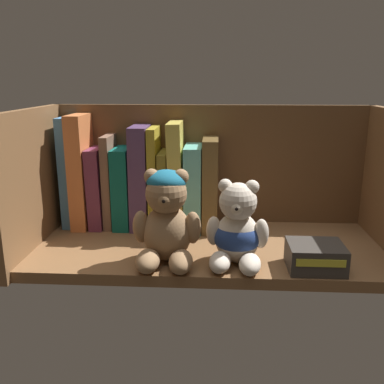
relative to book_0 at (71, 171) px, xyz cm
name	(u,v)px	position (x,y,z in cm)	size (l,w,h in cm)	color
shelf_board	(209,249)	(29.85, -11.24, -12.54)	(64.64, 27.65, 2.00)	brown
shelf_back_panel	(211,169)	(29.85, 3.19, 0.15)	(67.04, 1.20, 27.37)	brown
shelf_side_panel_left	(34,183)	(-3.27, -11.24, 0.15)	(1.60, 30.05, 27.37)	brown
book_0	(71,171)	(0.00, 0.00, 0.00)	(1.94, 10.29, 23.07)	#4983B9
book_1	(84,170)	(2.88, 0.00, 0.28)	(3.22, 12.97, 23.64)	#D0723D
book_2	(100,186)	(6.18, 0.00, -3.12)	(2.78, 12.15, 16.82)	#672C48
book_3	(112,180)	(8.73, 0.00, -1.83)	(1.70, 11.14, 19.42)	brown
book_4	(125,186)	(11.60, 0.00, -3.10)	(3.42, 12.41, 16.86)	#0D5B52
book_5	(142,176)	(15.40, 0.00, -0.84)	(3.57, 12.86, 21.40)	#533960
book_6	(156,176)	(18.33, 0.00, -0.94)	(1.69, 13.31, 21.20)	olive
book_7	(166,188)	(20.38, 0.00, -3.37)	(1.80, 13.89, 16.32)	olive
book_8	(178,174)	(22.96, 0.00, -0.40)	(2.74, 14.32, 22.27)	gold
book_9	(194,185)	(26.37, 0.00, -2.76)	(3.47, 14.29, 17.55)	#61B1A7
book_10	(211,182)	(29.96, 0.00, -2.02)	(3.10, 14.26, 19.04)	brown
teddy_bear_larger	(166,219)	(22.78, -19.26, -3.85)	(11.72, 11.82, 16.21)	#93704C
teddy_bear_smaller	(237,231)	(34.73, -19.21, -5.79)	(10.78, 11.38, 14.61)	beige
small_product_box	(315,257)	(47.67, -20.78, -9.36)	(9.08, 7.62, 4.35)	#38332D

